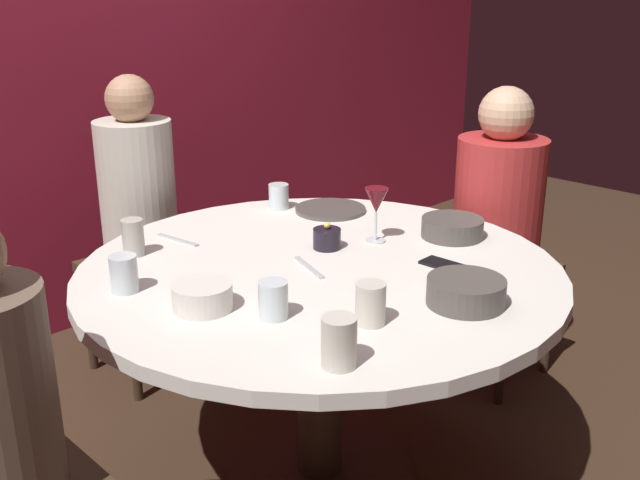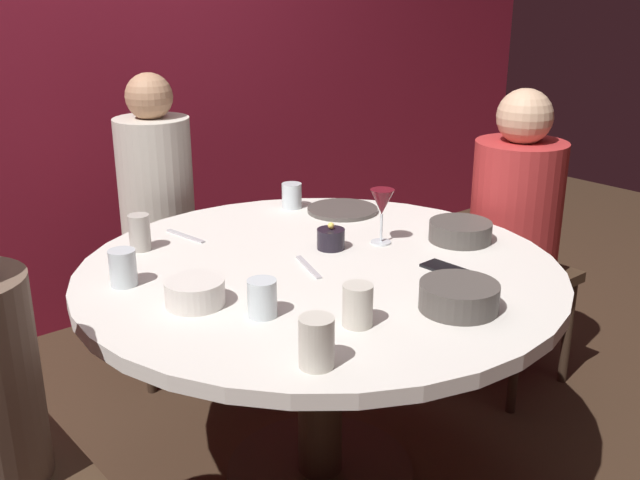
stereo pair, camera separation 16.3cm
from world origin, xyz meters
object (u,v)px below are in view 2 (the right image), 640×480
at_px(wine_glass, 382,204).
at_px(bowl_small_white, 460,231).
at_px(cell_phone, 446,269).
at_px(cup_by_right_diner, 316,342).
at_px(seated_diner_back, 157,194).
at_px(dining_table, 320,309).
at_px(bowl_salad_center, 194,292).
at_px(cup_near_candle, 123,268).
at_px(bowl_serving_large, 459,296).
at_px(cup_center_front, 292,196).
at_px(cup_far_edge, 262,298).
at_px(seated_diner_right, 516,208).
at_px(cup_beside_wine, 358,305).
at_px(cup_by_left_diner, 140,232).
at_px(candle_holder, 331,239).
at_px(dinner_plate, 342,210).

height_order(wine_glass, bowl_small_white, wine_glass).
distance_m(cell_phone, cup_by_right_diner, 0.67).
xyz_separation_m(seated_diner_back, cell_phone, (0.26, -1.24, 0.00)).
xyz_separation_m(dining_table, cup_by_right_diner, (-0.39, -0.45, 0.20)).
height_order(bowl_salad_center, cup_near_candle, cup_near_candle).
bearing_deg(dining_table, wine_glass, 5.26).
height_order(cell_phone, cup_near_candle, cup_near_candle).
distance_m(seated_diner_back, wine_glass, 1.01).
xyz_separation_m(bowl_serving_large, bowl_salad_center, (-0.49, 0.46, -0.00)).
bearing_deg(cell_phone, cup_center_front, -95.55).
relative_size(bowl_small_white, cup_far_edge, 2.09).
bearing_deg(cell_phone, cup_far_edge, -11.68).
bearing_deg(cup_center_front, wine_glass, -92.59).
xyz_separation_m(seated_diner_back, bowl_serving_large, (0.08, -1.44, 0.03)).
bearing_deg(cup_by_right_diner, cup_near_candle, 99.45).
bearing_deg(cup_near_candle, seated_diner_right, -9.30).
height_order(seated_diner_right, cell_phone, seated_diner_right).
height_order(cell_phone, cup_by_right_diner, cup_by_right_diner).
bearing_deg(cell_phone, seated_diner_back, -80.94).
bearing_deg(bowl_small_white, cup_beside_wine, -160.47).
distance_m(cup_near_candle, cup_by_left_diner, 0.28).
relative_size(cup_center_front, cup_far_edge, 0.95).
bearing_deg(cup_far_edge, cell_phone, -9.15).
xyz_separation_m(cup_near_candle, cup_by_left_diner, (0.16, 0.22, 0.01)).
height_order(cup_far_edge, cup_beside_wine, cup_beside_wine).
relative_size(cup_by_right_diner, cup_beside_wine, 1.09).
xyz_separation_m(cup_near_candle, cup_far_edge, (0.17, -0.40, -0.00)).
bearing_deg(candle_holder, dinner_plate, 42.81).
bearing_deg(dinner_plate, seated_diner_back, 122.57).
height_order(seated_diner_right, cup_center_front, seated_diner_right).
bearing_deg(bowl_serving_large, cup_near_candle, 129.74).
distance_m(seated_diner_right, wine_glass, 0.69).
height_order(dinner_plate, cup_far_edge, cup_far_edge).
height_order(wine_glass, bowl_salad_center, wine_glass).
bearing_deg(cup_far_edge, bowl_small_white, 3.21).
bearing_deg(bowl_small_white, cup_by_right_diner, -159.46).
distance_m(seated_diner_right, bowl_salad_center, 1.37).
height_order(seated_diner_back, cup_far_edge, seated_diner_back).
xyz_separation_m(dinner_plate, cup_near_candle, (-0.90, -0.11, 0.04)).
xyz_separation_m(dining_table, cup_beside_wine, (-0.18, -0.36, 0.19)).
xyz_separation_m(seated_diner_right, cup_near_candle, (-1.45, 0.24, 0.06)).
bearing_deg(cell_phone, bowl_salad_center, -23.85).
bearing_deg(cup_beside_wine, cup_by_right_diner, -156.22).
bearing_deg(cup_by_right_diner, candle_holder, 46.65).
distance_m(dinner_plate, cup_far_edge, 0.90).
bearing_deg(dinner_plate, cup_by_right_diner, -134.67).
relative_size(cell_phone, bowl_serving_large, 0.69).
relative_size(cup_near_candle, cup_by_left_diner, 0.90).
bearing_deg(cup_near_candle, candle_holder, -13.33).
height_order(seated_diner_right, candle_holder, seated_diner_right).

